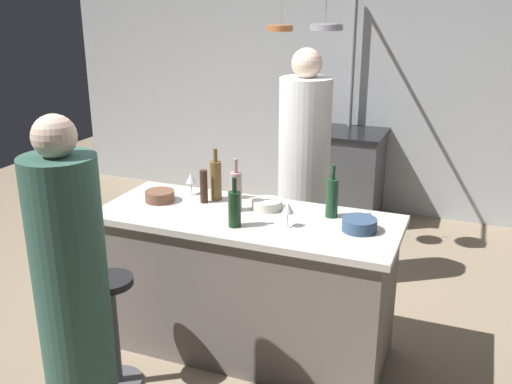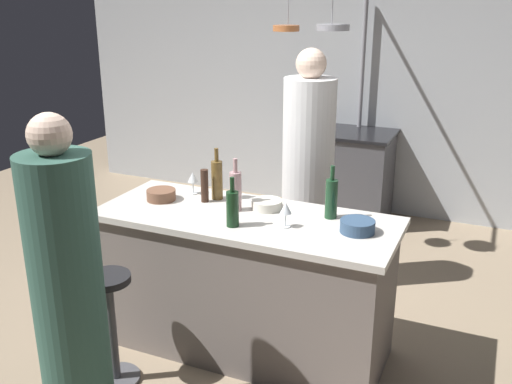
{
  "view_description": "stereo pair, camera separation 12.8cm",
  "coord_description": "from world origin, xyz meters",
  "px_view_note": "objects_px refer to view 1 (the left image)",
  "views": [
    {
      "loc": [
        1.22,
        -2.93,
        2.14
      ],
      "look_at": [
        0.0,
        0.15,
        1.0
      ],
      "focal_mm": 40.37,
      "sensor_mm": 36.0,
      "label": 1
    },
    {
      "loc": [
        1.34,
        -2.88,
        2.14
      ],
      "look_at": [
        0.0,
        0.15,
        1.0
      ],
      "focal_mm": 40.37,
      "sensor_mm": 36.0,
      "label": 2
    }
  ],
  "objects_px": {
    "wine_glass_near_left_guest": "(191,179)",
    "chef": "(304,180)",
    "bar_stool_left": "(113,327)",
    "wine_glass_near_right_guest": "(288,209)",
    "mixing_bowl_blue": "(359,225)",
    "mixing_bowl_ceramic": "(267,204)",
    "mixing_bowl_wooden": "(160,196)",
    "guest_left": "(73,296)",
    "wine_bottle_rose": "(236,191)",
    "stove_range": "(341,175)",
    "wine_bottle_red": "(234,208)",
    "wine_bottle_amber": "(216,180)",
    "pepper_mill": "(204,186)",
    "wine_bottle_green": "(332,197)"
  },
  "relations": [
    {
      "from": "guest_left",
      "to": "wine_bottle_red",
      "type": "bearing_deg",
      "value": 57.97
    },
    {
      "from": "wine_glass_near_left_guest",
      "to": "chef",
      "type": "bearing_deg",
      "value": 55.36
    },
    {
      "from": "mixing_bowl_blue",
      "to": "mixing_bowl_ceramic",
      "type": "height_order",
      "value": "mixing_bowl_blue"
    },
    {
      "from": "mixing_bowl_ceramic",
      "to": "wine_bottle_green",
      "type": "bearing_deg",
      "value": 2.36
    },
    {
      "from": "guest_left",
      "to": "wine_glass_near_left_guest",
      "type": "relative_size",
      "value": 11.32
    },
    {
      "from": "wine_glass_near_left_guest",
      "to": "pepper_mill",
      "type": "bearing_deg",
      "value": -35.93
    },
    {
      "from": "mixing_bowl_wooden",
      "to": "mixing_bowl_blue",
      "type": "relative_size",
      "value": 0.96
    },
    {
      "from": "stove_range",
      "to": "wine_bottle_green",
      "type": "height_order",
      "value": "wine_bottle_green"
    },
    {
      "from": "guest_left",
      "to": "wine_bottle_rose",
      "type": "height_order",
      "value": "guest_left"
    },
    {
      "from": "pepper_mill",
      "to": "mixing_bowl_blue",
      "type": "bearing_deg",
      "value": -5.56
    },
    {
      "from": "guest_left",
      "to": "mixing_bowl_blue",
      "type": "height_order",
      "value": "guest_left"
    },
    {
      "from": "wine_bottle_rose",
      "to": "wine_bottle_green",
      "type": "height_order",
      "value": "wine_bottle_rose"
    },
    {
      "from": "chef",
      "to": "mixing_bowl_wooden",
      "type": "xyz_separation_m",
      "value": [
        -0.66,
        -0.96,
        0.1
      ]
    },
    {
      "from": "guest_left",
      "to": "chef",
      "type": "bearing_deg",
      "value": 74.36
    },
    {
      "from": "wine_bottle_rose",
      "to": "mixing_bowl_ceramic",
      "type": "distance_m",
      "value": 0.21
    },
    {
      "from": "chef",
      "to": "wine_glass_near_left_guest",
      "type": "distance_m",
      "value": 0.95
    },
    {
      "from": "wine_bottle_green",
      "to": "mixing_bowl_blue",
      "type": "distance_m",
      "value": 0.26
    },
    {
      "from": "pepper_mill",
      "to": "mixing_bowl_ceramic",
      "type": "bearing_deg",
      "value": 5.22
    },
    {
      "from": "bar_stool_left",
      "to": "wine_glass_near_right_guest",
      "type": "height_order",
      "value": "wine_glass_near_right_guest"
    },
    {
      "from": "mixing_bowl_blue",
      "to": "mixing_bowl_ceramic",
      "type": "xyz_separation_m",
      "value": [
        -0.6,
        0.14,
        -0.01
      ]
    },
    {
      "from": "mixing_bowl_wooden",
      "to": "wine_bottle_amber",
      "type": "bearing_deg",
      "value": 27.6
    },
    {
      "from": "bar_stool_left",
      "to": "mixing_bowl_wooden",
      "type": "distance_m",
      "value": 0.86
    },
    {
      "from": "bar_stool_left",
      "to": "mixing_bowl_ceramic",
      "type": "distance_m",
      "value": 1.14
    },
    {
      "from": "chef",
      "to": "wine_bottle_green",
      "type": "relative_size",
      "value": 5.67
    },
    {
      "from": "stove_range",
      "to": "wine_bottle_red",
      "type": "height_order",
      "value": "wine_bottle_red"
    },
    {
      "from": "wine_bottle_amber",
      "to": "mixing_bowl_ceramic",
      "type": "distance_m",
      "value": 0.38
    },
    {
      "from": "mixing_bowl_ceramic",
      "to": "wine_bottle_red",
      "type": "bearing_deg",
      "value": -102.29
    },
    {
      "from": "wine_bottle_green",
      "to": "mixing_bowl_ceramic",
      "type": "bearing_deg",
      "value": -177.64
    },
    {
      "from": "wine_bottle_red",
      "to": "wine_glass_near_right_guest",
      "type": "height_order",
      "value": "wine_bottle_red"
    },
    {
      "from": "stove_range",
      "to": "mixing_bowl_blue",
      "type": "distance_m",
      "value": 2.57
    },
    {
      "from": "guest_left",
      "to": "pepper_mill",
      "type": "distance_m",
      "value": 1.13
    },
    {
      "from": "stove_range",
      "to": "chef",
      "type": "height_order",
      "value": "chef"
    },
    {
      "from": "wine_bottle_green",
      "to": "bar_stool_left",
      "type": "bearing_deg",
      "value": -142.35
    },
    {
      "from": "bar_stool_left",
      "to": "stove_range",
      "type": "bearing_deg",
      "value": 79.75
    },
    {
      "from": "stove_range",
      "to": "guest_left",
      "type": "height_order",
      "value": "guest_left"
    },
    {
      "from": "bar_stool_left",
      "to": "pepper_mill",
      "type": "bearing_deg",
      "value": 73.51
    },
    {
      "from": "chef",
      "to": "wine_bottle_rose",
      "type": "relative_size",
      "value": 5.53
    },
    {
      "from": "chef",
      "to": "mixing_bowl_wooden",
      "type": "bearing_deg",
      "value": -124.44
    },
    {
      "from": "wine_bottle_red",
      "to": "mixing_bowl_blue",
      "type": "distance_m",
      "value": 0.7
    },
    {
      "from": "stove_range",
      "to": "guest_left",
      "type": "bearing_deg",
      "value": -98.33
    },
    {
      "from": "wine_bottle_green",
      "to": "wine_glass_near_left_guest",
      "type": "distance_m",
      "value": 0.95
    },
    {
      "from": "pepper_mill",
      "to": "mixing_bowl_ceramic",
      "type": "xyz_separation_m",
      "value": [
        0.41,
        0.04,
        -0.08
      ]
    },
    {
      "from": "wine_glass_near_right_guest",
      "to": "mixing_bowl_wooden",
      "type": "bearing_deg",
      "value": 173.46
    },
    {
      "from": "bar_stool_left",
      "to": "wine_bottle_red",
      "type": "distance_m",
      "value": 0.95
    },
    {
      "from": "chef",
      "to": "wine_bottle_red",
      "type": "height_order",
      "value": "chef"
    },
    {
      "from": "guest_left",
      "to": "wine_glass_near_right_guest",
      "type": "height_order",
      "value": "guest_left"
    },
    {
      "from": "mixing_bowl_wooden",
      "to": "mixing_bowl_blue",
      "type": "xyz_separation_m",
      "value": [
        1.27,
        -0.01,
        0.0
      ]
    },
    {
      "from": "stove_range",
      "to": "mixing_bowl_blue",
      "type": "bearing_deg",
      "value": -74.67
    },
    {
      "from": "wine_bottle_rose",
      "to": "wine_glass_near_left_guest",
      "type": "distance_m",
      "value": 0.42
    },
    {
      "from": "wine_bottle_red",
      "to": "wine_bottle_amber",
      "type": "height_order",
      "value": "wine_bottle_amber"
    }
  ]
}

